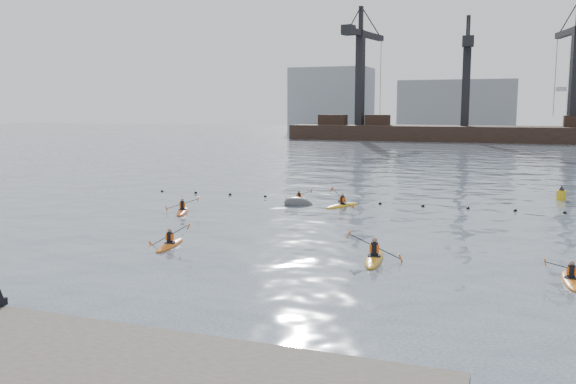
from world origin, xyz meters
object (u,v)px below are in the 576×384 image
kayaker_5 (299,201)px  nav_buoy (561,195)px  kayaker_2 (182,211)px  mooring_buoy (299,205)px  kayaker_3 (342,205)px  kayaker_4 (571,280)px  kayaker_0 (170,244)px  kayaker_1 (374,257)px

kayaker_5 → nav_buoy: 19.48m
kayaker_2 → mooring_buoy: size_ratio=1.49×
kayaker_3 → kayaker_4: kayaker_3 is taller
kayaker_3 → kayaker_4: (13.31, -14.76, -0.01)m
kayaker_0 → kayaker_2: bearing=107.3°
kayaker_1 → kayaker_4: bearing=-11.9°
kayaker_2 → kayaker_3: bearing=9.6°
kayaker_1 → mooring_buoy: (-8.35, 13.57, -0.11)m
kayaker_3 → mooring_buoy: (-3.04, -0.46, -0.10)m
kayaker_5 → nav_buoy: (17.90, 7.68, 0.28)m
kayaker_0 → kayaker_5: kayaker_0 is taller
mooring_buoy → nav_buoy: nav_buoy is taller
nav_buoy → kayaker_3: bearing=-149.6°
kayaker_3 → kayaker_4: size_ratio=1.04×
kayaker_1 → mooring_buoy: bearing=114.9°
kayaker_5 → kayaker_2: bearing=-167.1°
kayaker_5 → kayaker_4: bearing=-79.7°
nav_buoy → kayaker_5: bearing=-156.8°
kayaker_2 → kayaker_4: kayaker_2 is taller
kayaker_0 → kayaker_2: (-4.43, 8.86, 0.00)m
kayaker_0 → kayaker_1: (10.08, 0.78, 0.02)m
kayaker_3 → kayaker_1: bearing=-42.5°
kayaker_0 → nav_buoy: (19.19, 23.29, 0.28)m
nav_buoy → kayaker_4: bearing=-92.7°
kayaker_1 → kayaker_3: 15.00m
nav_buoy → kayaker_0: bearing=-129.5°
kayaker_5 → kayaker_1: bearing=-96.2°
kayaker_2 → kayaker_5: size_ratio=1.17×
mooring_buoy → kayaker_5: bearing=109.6°
kayaker_3 → kayaker_5: size_ratio=1.15×
kayaker_4 → mooring_buoy: size_ratio=1.40×
kayaker_3 → nav_buoy: kayaker_3 is taller
kayaker_1 → kayaker_5: kayaker_1 is taller
mooring_buoy → kayaker_4: bearing=-41.2°
kayaker_0 → kayaker_2: 9.91m
kayaker_4 → mooring_buoy: kayaker_4 is taller
kayaker_3 → nav_buoy: (14.42, 8.47, 0.27)m
kayaker_5 → mooring_buoy: bearing=-107.3°
kayaker_1 → kayaker_3: size_ratio=1.17×
kayaker_5 → mooring_buoy: (0.44, -1.25, -0.09)m
kayaker_1 → kayaker_2: kayaker_1 is taller
kayaker_3 → kayaker_0: bearing=-81.1°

